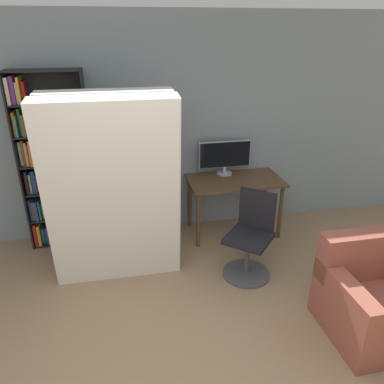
{
  "coord_description": "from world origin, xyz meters",
  "views": [
    {
      "loc": [
        -0.27,
        -1.64,
        2.5
      ],
      "look_at": [
        0.38,
        1.57,
        1.05
      ],
      "focal_mm": 35.0,
      "sensor_mm": 36.0,
      "label": 1
    }
  ],
  "objects_px": {
    "office_chair": "(250,242)",
    "armchair": "(375,299)",
    "bookshelf": "(48,166)",
    "mattress_far": "(114,184)",
    "mattress_near": "(114,195)",
    "monitor": "(225,156)"
  },
  "relations": [
    {
      "from": "bookshelf",
      "to": "office_chair",
      "type": "bearing_deg",
      "value": -27.84
    },
    {
      "from": "office_chair",
      "to": "bookshelf",
      "type": "height_order",
      "value": "bookshelf"
    },
    {
      "from": "mattress_near",
      "to": "mattress_far",
      "type": "relative_size",
      "value": 1.0
    },
    {
      "from": "monitor",
      "to": "office_chair",
      "type": "height_order",
      "value": "monitor"
    },
    {
      "from": "bookshelf",
      "to": "mattress_far",
      "type": "relative_size",
      "value": 1.07
    },
    {
      "from": "armchair",
      "to": "bookshelf",
      "type": "bearing_deg",
      "value": 143.9
    },
    {
      "from": "monitor",
      "to": "office_chair",
      "type": "xyz_separation_m",
      "value": [
        -0.02,
        -1.13,
        -0.61
      ]
    },
    {
      "from": "mattress_near",
      "to": "office_chair",
      "type": "bearing_deg",
      "value": -7.3
    },
    {
      "from": "mattress_far",
      "to": "office_chair",
      "type": "bearing_deg",
      "value": -19.6
    },
    {
      "from": "monitor",
      "to": "armchair",
      "type": "xyz_separation_m",
      "value": [
        0.78,
        -2.14,
        -0.67
      ]
    },
    {
      "from": "bookshelf",
      "to": "mattress_near",
      "type": "height_order",
      "value": "bookshelf"
    },
    {
      "from": "armchair",
      "to": "mattress_far",
      "type": "bearing_deg",
      "value": 145.42
    },
    {
      "from": "monitor",
      "to": "bookshelf",
      "type": "bearing_deg",
      "value": 179.99
    },
    {
      "from": "monitor",
      "to": "mattress_near",
      "type": "height_order",
      "value": "mattress_near"
    },
    {
      "from": "mattress_near",
      "to": "monitor",
      "type": "bearing_deg",
      "value": 34.09
    },
    {
      "from": "armchair",
      "to": "mattress_near",
      "type": "bearing_deg",
      "value": 151.42
    },
    {
      "from": "office_chair",
      "to": "bookshelf",
      "type": "relative_size",
      "value": 0.45
    },
    {
      "from": "office_chair",
      "to": "mattress_near",
      "type": "bearing_deg",
      "value": 172.7
    },
    {
      "from": "bookshelf",
      "to": "armchair",
      "type": "distance_m",
      "value": 3.7
    },
    {
      "from": "monitor",
      "to": "mattress_far",
      "type": "xyz_separation_m",
      "value": [
        -1.4,
        -0.63,
        -0.01
      ]
    },
    {
      "from": "office_chair",
      "to": "mattress_near",
      "type": "height_order",
      "value": "mattress_near"
    },
    {
      "from": "office_chair",
      "to": "armchair",
      "type": "distance_m",
      "value": 1.29
    }
  ]
}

